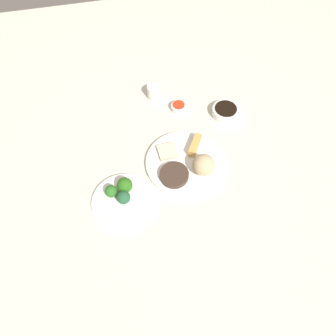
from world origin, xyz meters
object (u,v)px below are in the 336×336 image
Objects in this scene: main_plate at (185,163)px; soy_sauce_bowl at (225,112)px; broccoli_plate at (123,202)px; sauce_ramekin_sweet_and_sour at (179,107)px; teacup at (154,92)px.

main_plate is 2.68× the size of soy_sauce_bowl.
broccoli_plate is 0.47m from sauce_ramekin_sweet_and_sour.
main_plate reaches higher than broccoli_plate.
main_plate is 1.33× the size of broccoli_plate.
sauce_ramekin_sweet_and_sour is 1.04× the size of teacup.
teacup reaches higher than broccoli_plate.
soy_sauce_bowl is 1.80× the size of sauce_ramekin_sweet_and_sour.
sauce_ramekin_sweet_and_sour reaches higher than main_plate.
soy_sauce_bowl is at bearing -137.77° from main_plate.
sauce_ramekin_sweet_and_sour is at bearing -127.21° from broccoli_plate.
sauce_ramekin_sweet_and_sour is (-0.04, -0.26, 0.01)m from main_plate.
broccoli_plate is 3.61× the size of sauce_ramekin_sweet_and_sour.
broccoli_plate is 3.77× the size of teacup.
soy_sauce_bowl is at bearing -146.43° from broccoli_plate.
teacup reaches higher than main_plate.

